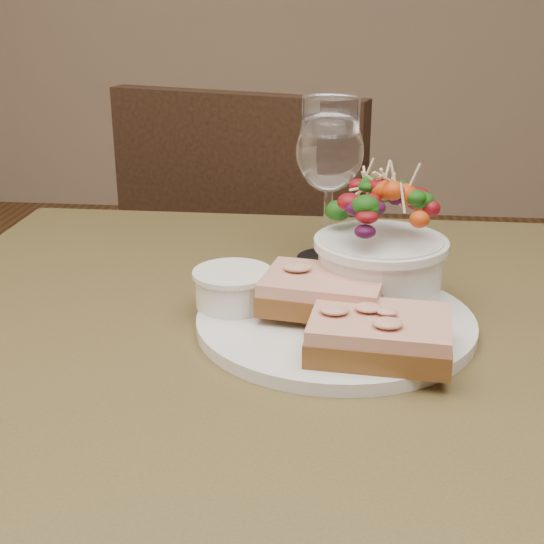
# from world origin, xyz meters

# --- Properties ---
(cafe_table) EXTENTS (0.80, 0.80, 0.75)m
(cafe_table) POSITION_xyz_m (0.00, 0.00, 0.65)
(cafe_table) COLOR #493C1F
(cafe_table) RESTS_ON ground
(chair_far) EXTENTS (0.52, 0.52, 0.90)m
(chair_far) POSITION_xyz_m (-0.08, 0.70, 0.29)
(chair_far) COLOR black
(chair_far) RESTS_ON ground
(dinner_plate) EXTENTS (0.26, 0.26, 0.01)m
(dinner_plate) POSITION_xyz_m (0.04, 0.04, 0.76)
(dinner_plate) COLOR white
(dinner_plate) RESTS_ON cafe_table
(sandwich_front) EXTENTS (0.13, 0.10, 0.03)m
(sandwich_front) POSITION_xyz_m (0.08, -0.03, 0.78)
(sandwich_front) COLOR #513615
(sandwich_front) RESTS_ON dinner_plate
(sandwich_back) EXTENTS (0.12, 0.10, 0.03)m
(sandwich_back) POSITION_xyz_m (0.03, 0.04, 0.79)
(sandwich_back) COLOR #513615
(sandwich_back) RESTS_ON dinner_plate
(ramekin) EXTENTS (0.07, 0.07, 0.04)m
(ramekin) POSITION_xyz_m (-0.06, 0.05, 0.78)
(ramekin) COLOR white
(ramekin) RESTS_ON dinner_plate
(salad_bowl) EXTENTS (0.12, 0.12, 0.13)m
(salad_bowl) POSITION_xyz_m (0.08, 0.09, 0.82)
(salad_bowl) COLOR white
(salad_bowl) RESTS_ON dinner_plate
(garnish) EXTENTS (0.05, 0.04, 0.02)m
(garnish) POSITION_xyz_m (-0.03, 0.11, 0.77)
(garnish) COLOR #0F3509
(garnish) RESTS_ON dinner_plate
(wine_glass) EXTENTS (0.08, 0.08, 0.18)m
(wine_glass) POSITION_xyz_m (0.02, 0.22, 0.87)
(wine_glass) COLOR white
(wine_glass) RESTS_ON cafe_table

